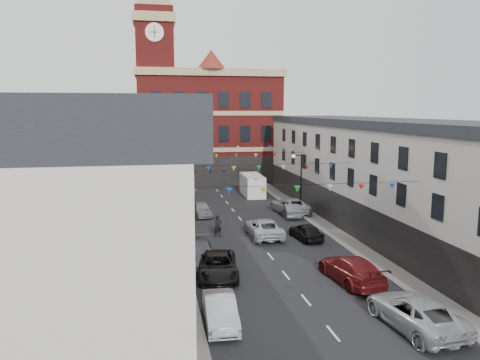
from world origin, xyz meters
TOP-DOWN VIEW (x-y plane):
  - ground at (0.00, 0.00)m, footprint 160.00×160.00m
  - pavement_left at (-6.90, 2.00)m, footprint 1.80×64.00m
  - pavement_right at (6.90, 2.00)m, footprint 1.80×64.00m
  - terrace_left at (-11.78, 1.00)m, footprint 8.40×56.00m
  - terrace_right at (11.78, 1.00)m, footprint 8.40×56.00m
  - civic_building at (0.00, 37.95)m, footprint 20.60×13.30m
  - clock_tower at (-7.50, 35.00)m, footprint 5.60×5.60m
  - distant_hill at (-4.00, 62.00)m, footprint 40.00×14.00m
  - street_lamp at (6.55, 14.00)m, footprint 1.10×0.36m
  - car_left_b at (-5.13, -10.04)m, footprint 1.67×4.39m
  - car_left_c at (-4.36, -3.51)m, footprint 3.06×5.66m
  - car_left_d at (-5.31, -0.95)m, footprint 2.52×5.61m
  - car_left_e at (-3.60, 13.89)m, footprint 2.28×4.46m
  - car_right_b at (4.11, -12.16)m, footprint 3.16×5.97m
  - car_right_c at (3.60, -5.86)m, footprint 2.81×5.81m
  - car_right_d at (3.91, 3.67)m, footprint 2.12×4.20m
  - car_right_e at (5.10, 11.82)m, footprint 1.89×4.21m
  - car_right_f at (5.46, 13.35)m, footprint 3.26×6.07m
  - moving_car at (0.76, 5.18)m, footprint 2.69×5.63m
  - white_van at (3.80, 23.92)m, footprint 2.35×5.84m
  - pedestrian at (-3.00, 5.95)m, footprint 0.74×0.57m

SIDE VIEW (x-z plane):
  - ground at x=0.00m, z-range 0.00..0.00m
  - pavement_left at x=-6.90m, z-range 0.00..0.15m
  - pavement_right at x=6.90m, z-range 0.00..0.15m
  - car_right_e at x=5.10m, z-range 0.00..1.34m
  - car_right_d at x=3.91m, z-range 0.00..1.37m
  - car_left_b at x=-5.13m, z-range 0.00..1.43m
  - car_left_e at x=-3.60m, z-range 0.00..1.45m
  - car_left_c at x=-4.36m, z-range 0.00..1.51m
  - moving_car at x=0.76m, z-range 0.00..1.55m
  - car_left_d at x=-5.31m, z-range 0.00..1.60m
  - car_right_b at x=4.11m, z-range 0.00..1.60m
  - car_right_f at x=5.46m, z-range 0.00..1.62m
  - car_right_c at x=3.60m, z-range 0.00..1.63m
  - pedestrian at x=-3.00m, z-range 0.00..1.83m
  - white_van at x=3.80m, z-range 0.00..2.56m
  - street_lamp at x=6.55m, z-range 0.90..6.90m
  - terrace_right at x=11.78m, z-range 0.00..9.70m
  - distant_hill at x=-4.00m, z-range 0.00..10.00m
  - terrace_left at x=-11.78m, z-range 0.00..10.70m
  - civic_building at x=0.00m, z-range -1.11..17.39m
  - clock_tower at x=-7.50m, z-range -0.07..29.93m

